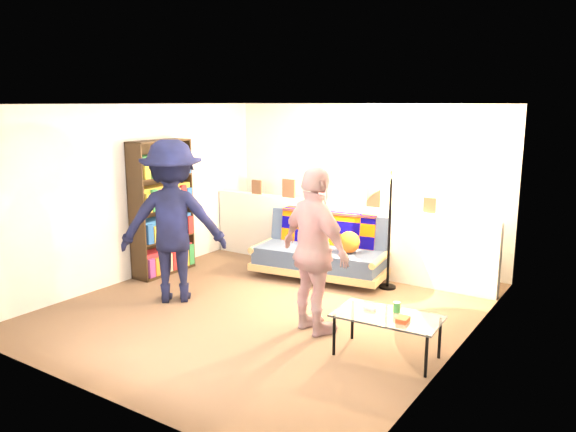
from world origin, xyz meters
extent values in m
plane|color=brown|center=(0.00, 0.00, 0.00)|extent=(5.00, 5.00, 0.00)
cube|color=silver|center=(0.00, 2.50, 1.20)|extent=(4.50, 0.10, 2.40)
cube|color=silver|center=(-2.25, 0.00, 1.20)|extent=(0.10, 5.00, 2.40)
cube|color=silver|center=(2.25, 0.00, 1.20)|extent=(0.10, 5.00, 2.40)
cube|color=white|center=(0.00, 0.00, 2.40)|extent=(4.50, 5.00, 0.10)
cube|color=silver|center=(0.00, 1.80, 0.50)|extent=(4.45, 0.15, 1.00)
cube|color=brown|center=(-1.50, 1.78, 1.11)|extent=(0.18, 0.02, 0.22)
cube|color=brown|center=(-0.90, 1.78, 1.14)|extent=(0.22, 0.02, 0.28)
cube|color=silver|center=(-0.20, 1.78, 1.23)|extent=(0.45, 0.02, 0.45)
cube|color=brown|center=(0.50, 1.78, 1.13)|extent=(0.20, 0.02, 0.26)
cube|color=brown|center=(1.30, 1.78, 1.10)|extent=(0.16, 0.02, 0.20)
cube|color=tan|center=(-0.07, 1.31, 0.15)|extent=(1.95, 1.06, 0.10)
cube|color=#374863|center=(-0.06, 1.26, 0.31)|extent=(1.83, 0.91, 0.23)
cube|color=#374863|center=(-0.11, 1.63, 0.61)|extent=(1.77, 0.46, 0.55)
cylinder|color=tan|center=(-0.94, 1.20, 0.39)|extent=(0.19, 0.83, 0.09)
cylinder|color=tan|center=(0.80, 1.43, 0.39)|extent=(0.19, 0.83, 0.09)
cube|color=#070570|center=(-0.10, 1.55, 0.61)|extent=(1.42, 0.28, 0.51)
cube|color=#070570|center=(-0.12, 1.68, 0.88)|extent=(1.44, 0.43, 0.03)
sphere|color=#EB5014|center=(0.37, 1.32, 0.58)|extent=(0.29, 0.29, 0.29)
cube|color=black|center=(-2.23, 0.30, 0.95)|extent=(0.02, 0.95, 1.90)
cube|color=black|center=(-2.08, -0.16, 0.95)|extent=(0.32, 0.02, 1.90)
cube|color=black|center=(-2.08, 0.77, 0.95)|extent=(0.32, 0.02, 1.90)
cube|color=black|center=(-2.08, 0.30, 1.89)|extent=(0.32, 0.95, 0.02)
cube|color=black|center=(-2.08, 0.30, 0.02)|extent=(0.32, 0.95, 0.04)
cube|color=black|center=(-2.08, 0.30, 0.51)|extent=(0.32, 0.91, 0.02)
cube|color=black|center=(-2.08, 0.30, 0.95)|extent=(0.32, 0.91, 0.02)
cube|color=black|center=(-2.08, 0.30, 1.40)|extent=(0.32, 0.91, 0.02)
cube|color=red|center=(-2.06, 0.30, 0.21)|extent=(0.23, 0.89, 0.32)
cube|color=#2660A7|center=(-2.06, 0.30, 0.68)|extent=(0.23, 0.89, 0.30)
cube|color=gold|center=(-2.06, 0.30, 1.12)|extent=(0.23, 0.89, 0.32)
cube|color=#2D7C3F|center=(-2.06, 0.30, 1.57)|extent=(0.23, 0.89, 0.30)
cylinder|color=black|center=(1.28, -0.72, 0.20)|extent=(0.03, 0.03, 0.40)
cylinder|color=black|center=(2.18, -0.67, 0.20)|extent=(0.03, 0.03, 0.40)
cylinder|color=black|center=(1.25, -0.28, 0.20)|extent=(0.03, 0.03, 0.40)
cylinder|color=black|center=(2.16, -0.23, 0.20)|extent=(0.03, 0.03, 0.40)
cube|color=silver|center=(1.72, -0.48, 0.41)|extent=(1.04, 0.61, 0.02)
cube|color=white|center=(1.51, -0.44, 0.44)|extent=(0.12, 0.06, 0.03)
cube|color=#D84C26|center=(1.90, -0.55, 0.44)|extent=(0.11, 0.15, 0.04)
cylinder|color=green|center=(1.76, -0.35, 0.47)|extent=(0.07, 0.07, 0.10)
cylinder|color=black|center=(0.90, 1.43, 0.01)|extent=(0.29, 0.29, 0.03)
cylinder|color=black|center=(0.90, 1.43, 0.79)|extent=(0.04, 0.04, 1.58)
sphere|color=#FFC672|center=(0.82, 1.52, 1.44)|extent=(0.13, 0.13, 0.13)
sphere|color=#FFC672|center=(1.01, 1.36, 1.50)|extent=(0.13, 0.13, 0.13)
sphere|color=#FFC672|center=(0.96, 1.53, 1.58)|extent=(0.13, 0.13, 0.13)
imported|color=black|center=(-1.14, -0.42, 0.99)|extent=(1.46, 1.38, 1.99)
imported|color=pink|center=(0.83, -0.34, 0.89)|extent=(1.13, 0.81, 1.78)
camera|label=1|loc=(3.71, -5.22, 2.42)|focal=35.00mm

